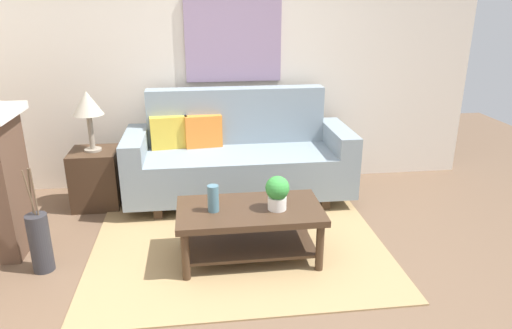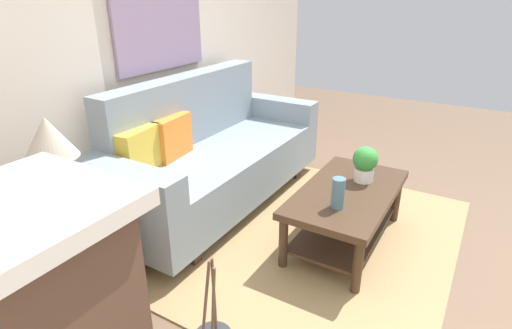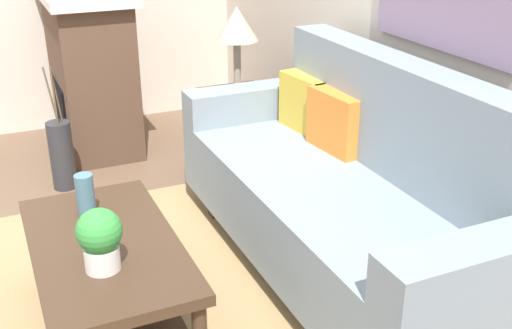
{
  "view_description": "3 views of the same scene",
  "coord_description": "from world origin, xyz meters",
  "px_view_note": "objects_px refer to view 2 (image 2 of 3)",
  "views": [
    {
      "loc": [
        -0.29,
        -2.85,
        1.93
      ],
      "look_at": [
        0.18,
        0.81,
        0.6
      ],
      "focal_mm": 32.73,
      "sensor_mm": 36.0,
      "label": 1
    },
    {
      "loc": [
        -2.44,
        -0.41,
        1.72
      ],
      "look_at": [
        -0.13,
        0.96,
        0.56
      ],
      "focal_mm": 28.49,
      "sensor_mm": 36.0,
      "label": 2
    },
    {
      "loc": [
        2.44,
        -0.02,
        1.81
      ],
      "look_at": [
        0.01,
        1.07,
        0.64
      ],
      "focal_mm": 43.9,
      "sensor_mm": 36.0,
      "label": 3
    }
  ],
  "objects_px": {
    "side_table": "(74,256)",
    "framed_painting": "(159,14)",
    "coffee_table": "(346,204)",
    "potted_plant_tabletop": "(365,163)",
    "table_lamp": "(49,142)",
    "throw_pillow_orange": "(173,137)",
    "throw_pillow_mustard": "(140,151)",
    "couch": "(213,156)",
    "tabletop_vase": "(338,193)"
  },
  "relations": [
    {
      "from": "side_table",
      "to": "framed_painting",
      "type": "distance_m",
      "value": 1.93
    },
    {
      "from": "side_table",
      "to": "coffee_table",
      "type": "bearing_deg",
      "value": -41.12
    },
    {
      "from": "potted_plant_tabletop",
      "to": "table_lamp",
      "type": "bearing_deg",
      "value": 141.74
    },
    {
      "from": "potted_plant_tabletop",
      "to": "framed_painting",
      "type": "height_order",
      "value": "framed_painting"
    },
    {
      "from": "throw_pillow_orange",
      "to": "table_lamp",
      "type": "bearing_deg",
      "value": -173.34
    },
    {
      "from": "throw_pillow_mustard",
      "to": "table_lamp",
      "type": "height_order",
      "value": "table_lamp"
    },
    {
      "from": "throw_pillow_orange",
      "to": "coffee_table",
      "type": "height_order",
      "value": "throw_pillow_orange"
    },
    {
      "from": "coffee_table",
      "to": "couch",
      "type": "bearing_deg",
      "value": 88.56
    },
    {
      "from": "throw_pillow_orange",
      "to": "potted_plant_tabletop",
      "type": "height_order",
      "value": "throw_pillow_orange"
    },
    {
      "from": "table_lamp",
      "to": "framed_painting",
      "type": "height_order",
      "value": "framed_painting"
    },
    {
      "from": "potted_plant_tabletop",
      "to": "framed_painting",
      "type": "relative_size",
      "value": 0.27
    },
    {
      "from": "table_lamp",
      "to": "framed_painting",
      "type": "xyz_separation_m",
      "value": [
        1.39,
        0.46,
        0.54
      ]
    },
    {
      "from": "tabletop_vase",
      "to": "side_table",
      "type": "distance_m",
      "value": 1.64
    },
    {
      "from": "throw_pillow_orange",
      "to": "tabletop_vase",
      "type": "distance_m",
      "value": 1.34
    },
    {
      "from": "tabletop_vase",
      "to": "coffee_table",
      "type": "bearing_deg",
      "value": 4.01
    },
    {
      "from": "throw_pillow_mustard",
      "to": "throw_pillow_orange",
      "type": "distance_m",
      "value": 0.34
    },
    {
      "from": "side_table",
      "to": "throw_pillow_mustard",
      "type": "bearing_deg",
      "value": 9.76
    },
    {
      "from": "coffee_table",
      "to": "table_lamp",
      "type": "xyz_separation_m",
      "value": [
        -1.36,
        1.19,
        0.68
      ]
    },
    {
      "from": "coffee_table",
      "to": "tabletop_vase",
      "type": "relative_size",
      "value": 5.39
    },
    {
      "from": "throw_pillow_orange",
      "to": "coffee_table",
      "type": "distance_m",
      "value": 1.39
    },
    {
      "from": "tabletop_vase",
      "to": "side_table",
      "type": "xyz_separation_m",
      "value": [
        -1.09,
        1.21,
        -0.25
      ]
    },
    {
      "from": "potted_plant_tabletop",
      "to": "side_table",
      "type": "bearing_deg",
      "value": 141.74
    },
    {
      "from": "coffee_table",
      "to": "tabletop_vase",
      "type": "distance_m",
      "value": 0.35
    },
    {
      "from": "throw_pillow_mustard",
      "to": "framed_painting",
      "type": "relative_size",
      "value": 0.37
    },
    {
      "from": "throw_pillow_orange",
      "to": "framed_painting",
      "type": "xyz_separation_m",
      "value": [
        0.34,
        0.34,
        0.86
      ]
    },
    {
      "from": "throw_pillow_orange",
      "to": "framed_painting",
      "type": "relative_size",
      "value": 0.37
    },
    {
      "from": "tabletop_vase",
      "to": "potted_plant_tabletop",
      "type": "height_order",
      "value": "potted_plant_tabletop"
    },
    {
      "from": "potted_plant_tabletop",
      "to": "throw_pillow_orange",
      "type": "bearing_deg",
      "value": 110.66
    },
    {
      "from": "couch",
      "to": "table_lamp",
      "type": "relative_size",
      "value": 3.83
    },
    {
      "from": "throw_pillow_mustard",
      "to": "table_lamp",
      "type": "relative_size",
      "value": 0.63
    },
    {
      "from": "throw_pillow_orange",
      "to": "side_table",
      "type": "height_order",
      "value": "throw_pillow_orange"
    },
    {
      "from": "tabletop_vase",
      "to": "table_lamp",
      "type": "xyz_separation_m",
      "value": [
        -1.09,
        1.21,
        0.46
      ]
    },
    {
      "from": "couch",
      "to": "coffee_table",
      "type": "relative_size",
      "value": 1.98
    },
    {
      "from": "coffee_table",
      "to": "framed_painting",
      "type": "xyz_separation_m",
      "value": [
        0.03,
        1.65,
        1.22
      ]
    },
    {
      "from": "throw_pillow_mustard",
      "to": "coffee_table",
      "type": "height_order",
      "value": "throw_pillow_mustard"
    },
    {
      "from": "tabletop_vase",
      "to": "table_lamp",
      "type": "relative_size",
      "value": 0.36
    },
    {
      "from": "table_lamp",
      "to": "couch",
      "type": "bearing_deg",
      "value": -0.13
    },
    {
      "from": "throw_pillow_orange",
      "to": "potted_plant_tabletop",
      "type": "bearing_deg",
      "value": -69.34
    },
    {
      "from": "side_table",
      "to": "framed_painting",
      "type": "height_order",
      "value": "framed_painting"
    },
    {
      "from": "throw_pillow_mustard",
      "to": "throw_pillow_orange",
      "type": "height_order",
      "value": "same"
    },
    {
      "from": "throw_pillow_mustard",
      "to": "framed_painting",
      "type": "distance_m",
      "value": 1.15
    },
    {
      "from": "couch",
      "to": "potted_plant_tabletop",
      "type": "height_order",
      "value": "couch"
    },
    {
      "from": "couch",
      "to": "coffee_table",
      "type": "xyz_separation_m",
      "value": [
        -0.03,
        -1.18,
        -0.12
      ]
    },
    {
      "from": "throw_pillow_mustard",
      "to": "potted_plant_tabletop",
      "type": "relative_size",
      "value": 1.37
    },
    {
      "from": "couch",
      "to": "throw_pillow_mustard",
      "type": "relative_size",
      "value": 6.06
    },
    {
      "from": "couch",
      "to": "tabletop_vase",
      "type": "relative_size",
      "value": 10.69
    },
    {
      "from": "throw_pillow_mustard",
      "to": "side_table",
      "type": "height_order",
      "value": "throw_pillow_mustard"
    },
    {
      "from": "tabletop_vase",
      "to": "framed_painting",
      "type": "distance_m",
      "value": 1.97
    },
    {
      "from": "throw_pillow_orange",
      "to": "potted_plant_tabletop",
      "type": "relative_size",
      "value": 1.37
    },
    {
      "from": "throw_pillow_orange",
      "to": "coffee_table",
      "type": "bearing_deg",
      "value": -76.75
    }
  ]
}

